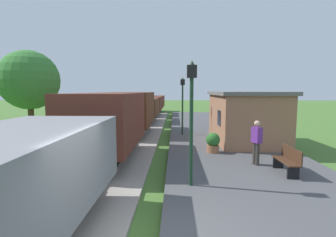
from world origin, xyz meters
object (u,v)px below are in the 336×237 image
at_px(station_hut, 245,116).
at_px(person_waiting, 257,141).
at_px(bench_near_hut, 288,160).
at_px(bench_down_platform, 227,123).
at_px(freight_train, 138,111).
at_px(lamp_post_near, 191,100).
at_px(lamp_post_far, 183,95).
at_px(tree_trackside_far, 29,80).
at_px(potted_planter, 213,142).

bearing_deg(station_hut, person_waiting, -99.54).
height_order(bench_near_hut, bench_down_platform, same).
height_order(freight_train, lamp_post_near, lamp_post_near).
distance_m(lamp_post_far, tree_trackside_far, 8.69).
height_order(bench_down_platform, potted_planter, potted_planter).
distance_m(freight_train, station_hut, 8.93).
distance_m(bench_down_platform, tree_trackside_far, 13.12).
xyz_separation_m(bench_near_hut, bench_down_platform, (0.00, 10.27, 0.00)).
height_order(bench_down_platform, tree_trackside_far, tree_trackside_far).
distance_m(potted_planter, lamp_post_far, 5.47).
height_order(station_hut, bench_down_platform, station_hut).
bearing_deg(bench_down_platform, tree_trackside_far, -150.02).
xyz_separation_m(freight_train, bench_down_platform, (6.77, -1.21, -0.78)).
bearing_deg(person_waiting, station_hut, -121.54).
bearing_deg(freight_train, lamp_post_far, -47.04).
distance_m(freight_train, lamp_post_near, 13.21).
relative_size(lamp_post_near, tree_trackside_far, 0.73).
height_order(freight_train, bench_near_hut, freight_train).
height_order(station_hut, tree_trackside_far, tree_trackside_far).
xyz_separation_m(person_waiting, tree_trackside_far, (-10.32, 2.87, 2.41)).
bearing_deg(lamp_post_far, tree_trackside_far, -152.66).
distance_m(station_hut, potted_planter, 3.61).
xyz_separation_m(lamp_post_near, tree_trackside_far, (-7.69, 5.10, 0.79)).
bearing_deg(lamp_post_far, bench_down_platform, 35.47).
distance_m(person_waiting, potted_planter, 2.43).
relative_size(station_hut, bench_near_hut, 3.87).
distance_m(freight_train, person_waiting, 12.08).
distance_m(freight_train, bench_down_platform, 6.93).
height_order(person_waiting, tree_trackside_far, tree_trackside_far).
bearing_deg(potted_planter, person_waiting, -55.15).
distance_m(bench_down_platform, lamp_post_far, 4.66).
bearing_deg(potted_planter, tree_trackside_far, 174.14).
xyz_separation_m(lamp_post_near, lamp_post_far, (0.00, 9.08, 0.00)).
xyz_separation_m(freight_train, lamp_post_far, (3.38, -3.63, 1.30)).
xyz_separation_m(bench_down_platform, lamp_post_far, (-3.40, -2.42, 2.08)).
xyz_separation_m(bench_down_platform, potted_planter, (-2.13, -7.32, 0.00)).
relative_size(potted_planter, tree_trackside_far, 0.18).
bearing_deg(lamp_post_near, person_waiting, 40.22).
distance_m(person_waiting, lamp_post_near, 3.81).
bearing_deg(lamp_post_far, lamp_post_near, -90.00).
bearing_deg(freight_train, station_hut, -40.37).
distance_m(lamp_post_near, lamp_post_far, 9.08).
relative_size(freight_train, station_hut, 6.76).
xyz_separation_m(person_waiting, potted_planter, (-1.36, 1.95, -0.46)).
bearing_deg(person_waiting, potted_planter, -77.15).
distance_m(freight_train, bench_near_hut, 13.35).
distance_m(bench_near_hut, lamp_post_near, 4.17).
distance_m(bench_near_hut, tree_trackside_far, 12.09).
relative_size(person_waiting, potted_planter, 1.87).
bearing_deg(lamp_post_near, tree_trackside_far, 146.44).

